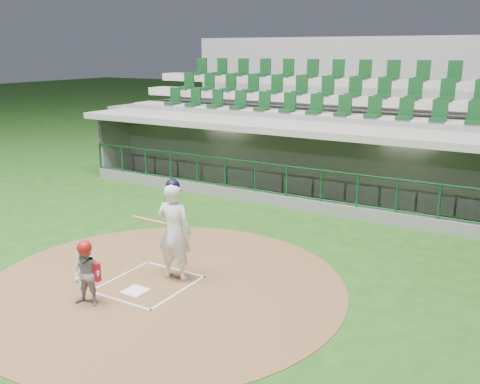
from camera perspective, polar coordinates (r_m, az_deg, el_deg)
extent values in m
plane|color=#1B4614|center=(11.18, -8.69, -9.17)|extent=(120.00, 120.00, 0.00)
cylinder|color=brown|center=(10.86, -8.12, -9.86)|extent=(7.20, 7.20, 0.01)
cube|color=white|center=(10.69, -11.10, -10.32)|extent=(0.43, 0.43, 0.02)
cube|color=silver|center=(11.43, -12.60, -8.72)|extent=(0.05, 1.80, 0.01)
cube|color=white|center=(10.53, -6.52, -10.56)|extent=(0.05, 1.80, 0.01)
cube|color=white|center=(11.56, -6.96, -8.17)|extent=(1.55, 0.05, 0.01)
cube|color=silver|center=(10.40, -12.77, -11.20)|extent=(1.55, 0.05, 0.01)
cube|color=gray|center=(17.43, 7.14, -2.13)|extent=(15.00, 3.00, 0.10)
cube|color=gray|center=(18.52, 9.28, 3.28)|extent=(15.00, 0.20, 2.70)
cube|color=beige|center=(18.36, 9.18, 3.98)|extent=(13.50, 0.04, 0.90)
cube|color=slate|center=(21.13, -11.73, 4.60)|extent=(0.20, 3.00, 2.70)
cube|color=gray|center=(16.59, 7.11, 7.10)|extent=(15.40, 3.50, 0.20)
cube|color=slate|center=(15.87, 4.96, -1.14)|extent=(15.00, 0.15, 0.40)
cube|color=black|center=(15.51, 5.09, 4.46)|extent=(15.00, 0.01, 0.95)
cube|color=brown|center=(18.28, 8.50, -0.47)|extent=(12.75, 0.40, 0.45)
cube|color=white|center=(18.22, -1.31, 7.49)|extent=(1.30, 0.35, 0.04)
cube|color=white|center=(15.90, 17.44, 5.72)|extent=(1.30, 0.35, 0.04)
imported|color=maroon|center=(20.62, -6.96, 3.32)|extent=(1.22, 0.75, 1.83)
imported|color=#A01117|center=(18.16, 5.15, 1.91)|extent=(1.20, 0.75, 1.91)
imported|color=#A1111D|center=(17.53, 12.94, 0.63)|extent=(0.89, 0.69, 1.62)
imported|color=#A41C11|center=(16.83, 22.05, -0.65)|extent=(1.61, 1.00, 1.65)
cube|color=slate|center=(19.98, 11.08, 4.92)|extent=(17.00, 6.50, 2.50)
cube|color=#A29B92|center=(18.42, 9.65, 7.78)|extent=(16.60, 0.95, 0.30)
cube|color=#A6A096|center=(19.25, 10.76, 9.68)|extent=(16.60, 0.95, 0.30)
cube|color=#9C988D|center=(20.11, 11.80, 11.41)|extent=(16.60, 0.95, 0.30)
cube|color=slate|center=(22.97, 14.15, 9.49)|extent=(17.00, 0.25, 5.05)
imported|color=white|center=(10.78, -7.04, -4.23)|extent=(0.79, 0.58, 2.01)
sphere|color=black|center=(10.51, -7.20, 0.64)|extent=(0.28, 0.28, 0.28)
cylinder|color=tan|center=(10.67, -8.96, -3.17)|extent=(0.58, 0.79, 0.39)
imported|color=gray|center=(10.15, -16.04, -8.53)|extent=(0.65, 0.55, 1.16)
sphere|color=maroon|center=(9.95, -16.26, -5.71)|extent=(0.26, 0.26, 0.26)
cube|color=#B3131E|center=(10.23, -15.44, -8.13)|extent=(0.32, 0.10, 0.35)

